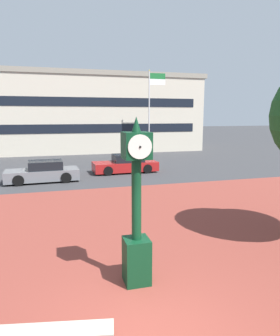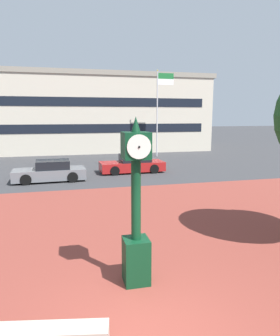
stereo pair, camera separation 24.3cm
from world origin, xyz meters
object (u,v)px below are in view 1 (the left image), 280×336
Objects in this scene: flagpole_primary at (151,105)px; civic_building at (82,113)px; car_street_mid at (43,172)px; street_clock at (136,215)px; car_street_near at (126,164)px.

flagpole_primary is 0.31× the size of civic_building.
flagpole_primary reaches higher than car_street_mid.
street_clock is 12.88m from car_street_mid.
street_clock is 23.60m from flagpole_primary.
car_street_near is at bearing -75.86° from car_street_mid.
car_street_near is 10.07m from flagpole_primary.
car_street_near is at bearing -119.17° from flagpole_primary.
car_street_mid is (-5.55, -1.66, -0.00)m from car_street_near.
street_clock is at bearing 166.23° from car_street_near.
street_clock is 30.89m from civic_building.
car_street_mid is at bearing 104.95° from car_street_near.
civic_building is at bearing 124.36° from flagpole_primary.
civic_building is (1.58, 30.74, 2.58)m from street_clock.
car_street_near is 0.17× the size of civic_building.
civic_building is at bearing -15.20° from car_street_mid.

